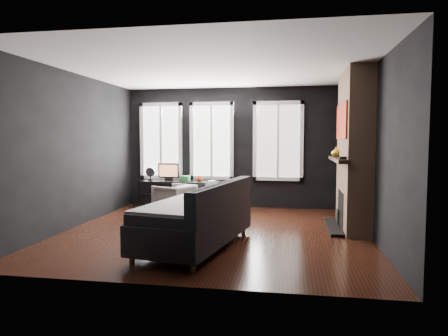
% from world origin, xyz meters
% --- Properties ---
extents(floor, '(5.00, 5.00, 0.00)m').
position_xyz_m(floor, '(0.00, 0.00, 0.00)').
color(floor, black).
rests_on(floor, ground).
extents(ceiling, '(5.00, 5.00, 0.00)m').
position_xyz_m(ceiling, '(0.00, 0.00, 2.70)').
color(ceiling, white).
rests_on(ceiling, ground).
extents(wall_back, '(5.00, 0.02, 2.70)m').
position_xyz_m(wall_back, '(0.00, 2.50, 1.35)').
color(wall_back, black).
rests_on(wall_back, ground).
extents(wall_left, '(0.02, 5.00, 2.70)m').
position_xyz_m(wall_left, '(-2.50, 0.00, 1.35)').
color(wall_left, black).
rests_on(wall_left, ground).
extents(wall_right, '(0.02, 5.00, 2.70)m').
position_xyz_m(wall_right, '(2.50, 0.00, 1.35)').
color(wall_right, black).
rests_on(wall_right, ground).
extents(windows, '(4.00, 0.16, 1.76)m').
position_xyz_m(windows, '(-0.45, 2.46, 2.38)').
color(windows, white).
rests_on(windows, wall_back).
extents(fireplace, '(0.70, 1.62, 2.70)m').
position_xyz_m(fireplace, '(2.30, 0.60, 1.35)').
color(fireplace, '#93724C').
rests_on(fireplace, floor).
extents(sofa, '(1.50, 2.39, 0.96)m').
position_xyz_m(sofa, '(-0.10, -0.98, 0.48)').
color(sofa, '#262628').
rests_on(sofa, floor).
extents(stripe_pillow, '(0.14, 0.40, 0.39)m').
position_xyz_m(stripe_pillow, '(0.22, -0.57, 0.69)').
color(stripe_pillow, gray).
rests_on(stripe_pillow, sofa).
extents(armchair, '(0.85, 0.87, 0.69)m').
position_xyz_m(armchair, '(-1.10, 1.33, 0.34)').
color(armchair, silver).
rests_on(armchair, floor).
extents(media_console, '(1.81, 0.64, 0.62)m').
position_xyz_m(media_console, '(-1.20, 2.10, 0.31)').
color(media_console, black).
rests_on(media_console, floor).
extents(monitor, '(0.50, 0.12, 0.44)m').
position_xyz_m(monitor, '(-1.48, 2.15, 0.84)').
color(monitor, black).
rests_on(monitor, media_console).
extents(desk_fan, '(0.24, 0.24, 0.31)m').
position_xyz_m(desk_fan, '(-1.89, 2.11, 0.77)').
color(desk_fan, '#9D9D9D').
rests_on(desk_fan, media_console).
extents(mug, '(0.14, 0.11, 0.13)m').
position_xyz_m(mug, '(-0.75, 2.06, 0.68)').
color(mug, '#CE4012').
rests_on(mug, media_console).
extents(book, '(0.16, 0.02, 0.22)m').
position_xyz_m(book, '(-0.56, 2.10, 0.72)').
color(book, '#BAB391').
rests_on(book, media_console).
extents(storage_box, '(0.23, 0.17, 0.12)m').
position_xyz_m(storage_box, '(-1.07, 2.06, 0.67)').
color(storage_box, '#2C7B3B').
rests_on(storage_box, media_console).
extents(mantel_vase, '(0.18, 0.18, 0.17)m').
position_xyz_m(mantel_vase, '(2.05, 1.05, 1.31)').
color(mantel_vase, gold).
rests_on(mantel_vase, fireplace).
extents(mantel_clock, '(0.16, 0.16, 0.04)m').
position_xyz_m(mantel_clock, '(2.05, 0.05, 1.25)').
color(mantel_clock, black).
rests_on(mantel_clock, fireplace).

